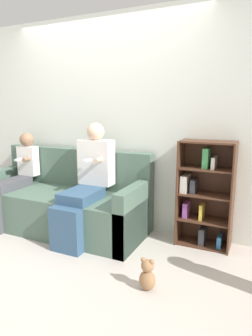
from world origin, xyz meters
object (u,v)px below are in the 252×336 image
Objects in this scene: child_seated at (13,179)px; bookshelf at (204,194)px; adult_seated at (87,180)px; couch at (64,203)px; teddy_bear at (147,275)px.

bookshelf is at bearing 10.62° from child_seated.
adult_seated is at bearing 2.18° from child_seated.
couch reaches higher than teddy_bear.
bookshelf is 1.17m from teddy_bear.
teddy_bear is at bearing -17.08° from child_seated.
couch is 0.73m from child_seated.
child_seated is (-1.07, -0.04, -0.09)m from adult_seated.
child_seated reaches higher than couch.
teddy_bear is at bearing -34.16° from adult_seated.
child_seated is 2.21m from teddy_bear.
bookshelf reaches higher than teddy_bear.
couch is at bearing 165.96° from adult_seated.
couch is 1.81× the size of child_seated.
couch is 0.55m from adult_seated.
child_seated is at bearing -177.82° from adult_seated.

